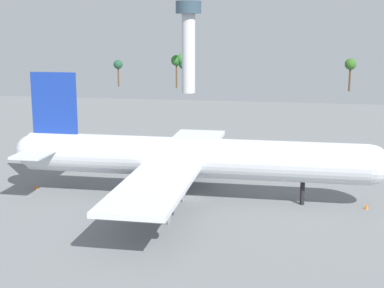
{
  "coord_description": "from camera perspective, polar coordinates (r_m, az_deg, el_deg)",
  "views": [
    {
      "loc": [
        15.42,
        -84.33,
        26.77
      ],
      "look_at": [
        0.0,
        0.0,
        8.79
      ],
      "focal_mm": 53.02,
      "sensor_mm": 36.0,
      "label": 1
    }
  ],
  "objects": [
    {
      "name": "cargo_loader",
      "position": [
        119.98,
        0.32,
        -0.49
      ],
      "size": [
        4.25,
        4.57,
        2.07
      ],
      "color": "#B21E19",
      "rests_on": "ground_plane"
    },
    {
      "name": "ground_plane",
      "position": [
        89.81,
        0.0,
        -5.5
      ],
      "size": [
        235.6,
        235.6,
        0.0
      ],
      "primitive_type": "plane",
      "color": "slate"
    },
    {
      "name": "safety_cone_tail",
      "position": [
        98.12,
        -15.41,
        -4.19
      ],
      "size": [
        0.55,
        0.55,
        0.79
      ],
      "primitive_type": "cone",
      "color": "orange",
      "rests_on": "ground_plane"
    },
    {
      "name": "safety_cone_nose",
      "position": [
        88.62,
        17.15,
        -6.02
      ],
      "size": [
        0.55,
        0.55,
        0.79
      ],
      "primitive_type": "cone",
      "color": "orange",
      "rests_on": "ground_plane"
    },
    {
      "name": "cargo_airplane",
      "position": [
        88.12,
        -0.13,
        -1.43
      ],
      "size": [
        58.9,
        53.19,
        19.54
      ],
      "color": "silver",
      "rests_on": "ground_plane"
    },
    {
      "name": "control_tower",
      "position": [
        228.84,
        -0.35,
        10.69
      ],
      "size": [
        10.13,
        10.13,
        36.2
      ],
      "color": "silver",
      "rests_on": "ground_plane"
    },
    {
      "name": "tree_line_backdrop",
      "position": [
        243.04,
        9.65,
        8.02
      ],
      "size": [
        135.97,
        5.8,
        15.17
      ],
      "color": "#51381E",
      "rests_on": "ground_plane"
    }
  ]
}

